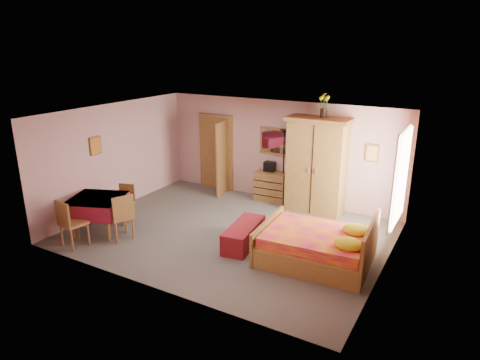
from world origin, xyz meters
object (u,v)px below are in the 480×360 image
Objects in this scene: dining_table at (98,215)px; chair_west at (72,205)px; chair_east at (120,216)px; floor_lamp at (283,167)px; chair_north at (124,203)px; wall_mirror at (276,141)px; bed at (316,238)px; sunflower_vase at (324,105)px; chest_of_drawers at (271,187)px; stereo at (270,167)px; chair_south at (74,222)px; wardrobe at (317,166)px; bench at (244,235)px.

chair_west is at bearing -176.00° from dining_table.
chair_east is at bearing 1.97° from dining_table.
floor_lamp reaches higher than chair_north.
chair_east is (0.64, 0.02, 0.10)m from dining_table.
wall_mirror reaches higher than chair_west.
dining_table is (-4.56, -1.11, -0.08)m from bed.
dining_table is at bearing 71.79° from chair_north.
sunflower_vase is at bearing -8.72° from wall_mirror.
chair_west is at bearing 29.71° from chair_north.
chest_of_drawers is at bearing -170.03° from floor_lamp.
stereo is 2.19m from sunflower_vase.
bed is 4.55m from chair_north.
stereo is 4.38m from dining_table.
wall_mirror is 4.67m from dining_table.
sunflower_vase reaches higher than chair_east.
sunflower_vase is at bearing 104.99° from bed.
dining_table is (-2.34, -3.67, -0.51)m from stereo.
wall_mirror is at bearing -2.36° from chair_east.
chair_south is (-2.34, -4.32, 0.11)m from chest_of_drawers.
wardrobe is at bearing -7.68° from chest_of_drawers.
chair_west is (-0.79, -0.82, 0.07)m from chair_north.
bench is (-0.68, -2.53, -2.38)m from sunflower_vase.
chair_east reaches higher than bench.
wardrobe is at bearing -11.22° from wall_mirror.
floor_lamp is 5.12m from chair_west.
chair_north is (-3.63, -2.75, -0.74)m from wardrobe.
chest_of_drawers is at bearing 56.28° from dining_table.
chest_of_drawers is 0.63× the size of bench.
stereo is at bearing -179.59° from floor_lamp.
chair_east is (-2.08, -3.65, -0.46)m from floor_lamp.
wall_mirror is 0.91× the size of chair_east.
floor_lamp is at bearing 7.02° from chest_of_drawers.
stereo is 0.27× the size of chair_south.
stereo is at bearing -112.49° from wall_mirror.
wardrobe is 2.14× the size of dining_table.
wall_mirror is 1.08× the size of chair_north.
bench is 3.98m from chair_west.
bed is (0.83, -2.45, -2.12)m from sunflower_vase.
bed is at bearing -70.12° from wardrobe.
chair_east reaches higher than dining_table.
sunflower_vase reaches higher than wardrobe.
chair_east is at bearing -131.24° from sunflower_vase.
chair_west is (-3.82, -1.08, 0.27)m from bench.
floor_lamp is 0.93× the size of bed.
sunflower_vase is at bearing 152.79° from chair_west.
chair_south is at bearing 75.69° from chair_north.
wall_mirror is 0.91× the size of chair_south.
bench is (0.33, -2.65, -0.74)m from floor_lamp.
wardrobe is at bearing -9.59° from floor_lamp.
wall_mirror reaches higher than dining_table.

